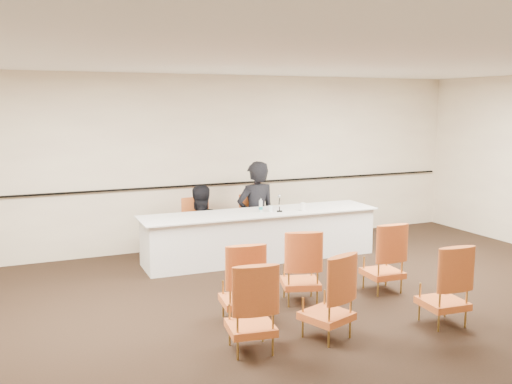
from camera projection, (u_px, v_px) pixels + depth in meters
floor at (327, 322)px, 6.59m from camera, size 10.00×10.00×0.00m
ceiling at (332, 57)px, 6.14m from camera, size 10.00×10.00×0.00m
wall_back at (211, 162)px, 9.98m from camera, size 10.00×0.04×3.00m
wall_rail at (212, 184)px, 10.00m from camera, size 9.80×0.04×0.03m
panel_table at (260, 235)px, 9.23m from camera, size 3.91×0.99×0.78m
panelist_main at (256, 218)px, 9.79m from camera, size 0.75×0.53×1.97m
panelist_main_chair at (256, 223)px, 9.80m from camera, size 0.51×0.51×0.95m
panelist_second at (199, 234)px, 9.43m from camera, size 0.84×0.68×1.62m
panelist_second_chair at (199, 228)px, 9.41m from camera, size 0.51×0.51×0.95m
papers at (294, 210)px, 9.35m from camera, size 0.32×0.25×0.00m
microphone at (280, 204)px, 9.14m from camera, size 0.16×0.21×0.26m
water_bottle at (261, 205)px, 9.17m from camera, size 0.08×0.08×0.21m
drinking_glass at (271, 208)px, 9.19m from camera, size 0.06×0.06×0.10m
coffee_cup at (303, 207)px, 9.26m from camera, size 0.10×0.10×0.13m
aud_chair_front_left at (242, 282)px, 6.55m from camera, size 0.56×0.56×0.95m
aud_chair_front_mid at (301, 266)px, 7.19m from camera, size 0.63×0.63×0.95m
aud_chair_front_right at (383, 257)px, 7.62m from camera, size 0.53×0.53×0.95m
aud_chair_back_left at (251, 306)px, 5.75m from camera, size 0.57×0.57×0.95m
aud_chair_back_mid at (327, 295)px, 6.08m from camera, size 0.64×0.64×0.95m
aud_chair_back_right at (444, 284)px, 6.46m from camera, size 0.54×0.54×0.95m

